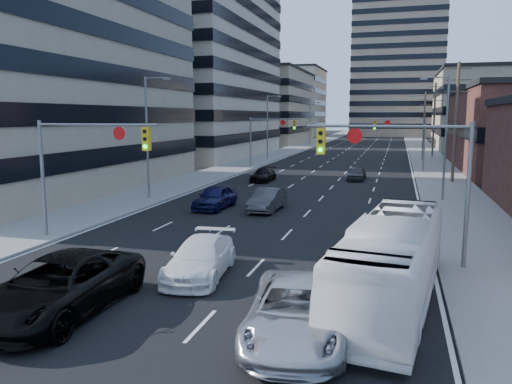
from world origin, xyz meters
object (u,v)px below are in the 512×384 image
object	(u,v)px
white_van	(201,258)
transit_bus	(392,261)
black_pickup	(59,286)
silver_suv	(297,311)
sedan_blue	(215,197)

from	to	relation	value
white_van	transit_bus	distance (m)	7.29
black_pickup	silver_suv	xyz separation A→B (m)	(7.57, 0.28, -0.10)
silver_suv	black_pickup	bearing A→B (deg)	175.23
silver_suv	sedan_blue	world-z (taller)	silver_suv
black_pickup	transit_bus	distance (m)	10.77
black_pickup	transit_bus	world-z (taller)	transit_bus
black_pickup	transit_bus	bearing A→B (deg)	19.41
silver_suv	transit_bus	distance (m)	4.34
white_van	sedan_blue	xyz separation A→B (m)	(-4.49, 13.61, 0.05)
white_van	silver_suv	size ratio (longest dim) A/B	0.86
black_pickup	silver_suv	distance (m)	7.57
transit_bus	sedan_blue	world-z (taller)	transit_bus
sedan_blue	silver_suv	bearing A→B (deg)	-60.43
transit_bus	sedan_blue	distance (m)	18.66
silver_suv	transit_bus	size ratio (longest dim) A/B	0.56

